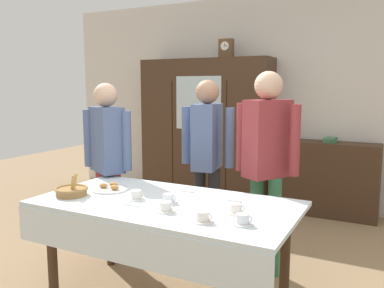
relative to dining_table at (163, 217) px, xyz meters
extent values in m
cube|color=silver|center=(0.00, 2.88, 0.69)|extent=(6.40, 0.10, 2.70)
cylinder|color=#3D2819|center=(-0.76, -0.29, -0.29)|extent=(0.07, 0.07, 0.73)
cylinder|color=#3D2819|center=(-0.76, 0.36, -0.29)|extent=(0.07, 0.07, 0.73)
cylinder|color=#3D2819|center=(0.76, 0.36, -0.29)|extent=(0.07, 0.07, 0.73)
cube|color=silver|center=(0.00, 0.03, 0.09)|extent=(1.80, 0.94, 0.03)
cube|color=silver|center=(0.00, -0.43, -0.05)|extent=(1.80, 0.01, 0.24)
cube|color=#3D2819|center=(-0.90, 2.59, 0.30)|extent=(1.77, 0.45, 1.90)
cube|color=silver|center=(-0.90, 2.36, 0.68)|extent=(0.64, 0.01, 0.68)
cube|color=black|center=(-1.29, 2.36, 0.20)|extent=(0.01, 0.01, 1.52)
cube|color=black|center=(-0.51, 2.36, 0.20)|extent=(0.01, 0.01, 1.52)
cube|color=brown|center=(-0.61, 2.59, 1.37)|extent=(0.18, 0.10, 0.24)
cylinder|color=white|center=(-0.61, 2.54, 1.40)|extent=(0.11, 0.01, 0.11)
cube|color=black|center=(-0.61, 2.53, 1.41)|extent=(0.00, 0.00, 0.04)
cube|color=black|center=(-0.59, 2.53, 1.40)|extent=(0.05, 0.00, 0.00)
cube|color=#3D2819|center=(0.70, 2.64, -0.21)|extent=(1.13, 0.35, 0.89)
cube|color=#3D754C|center=(0.70, 2.64, 0.25)|extent=(0.16, 0.20, 0.03)
cube|color=#3D754C|center=(0.70, 2.64, 0.28)|extent=(0.14, 0.21, 0.02)
cylinder|color=white|center=(0.53, 0.01, 0.11)|extent=(0.13, 0.13, 0.01)
cylinder|color=white|center=(0.53, 0.01, 0.14)|extent=(0.08, 0.08, 0.05)
torus|color=white|center=(0.57, 0.01, 0.14)|extent=(0.04, 0.01, 0.04)
cylinder|color=white|center=(-0.22, -0.01, 0.11)|extent=(0.13, 0.13, 0.01)
cylinder|color=white|center=(-0.22, -0.01, 0.14)|extent=(0.08, 0.08, 0.05)
torus|color=white|center=(-0.18, -0.01, 0.14)|extent=(0.04, 0.01, 0.04)
cylinder|color=#47230F|center=(-0.22, -0.01, 0.16)|extent=(0.06, 0.06, 0.01)
cylinder|color=white|center=(0.12, -0.16, 0.11)|extent=(0.13, 0.13, 0.01)
cylinder|color=white|center=(0.12, -0.16, 0.14)|extent=(0.08, 0.08, 0.05)
torus|color=white|center=(0.15, -0.16, 0.14)|extent=(0.04, 0.01, 0.04)
cylinder|color=#47230F|center=(0.12, -0.16, 0.16)|extent=(0.06, 0.06, 0.01)
cylinder|color=white|center=(0.63, -0.16, 0.11)|extent=(0.13, 0.13, 0.01)
cylinder|color=white|center=(0.63, -0.16, 0.14)|extent=(0.08, 0.08, 0.05)
torus|color=white|center=(0.67, -0.16, 0.14)|extent=(0.04, 0.01, 0.04)
cylinder|color=white|center=(0.03, 0.02, 0.11)|extent=(0.13, 0.13, 0.01)
cylinder|color=white|center=(0.03, 0.02, 0.14)|extent=(0.08, 0.08, 0.05)
torus|color=white|center=(0.07, 0.02, 0.14)|extent=(0.04, 0.01, 0.04)
cylinder|color=white|center=(0.41, -0.23, 0.11)|extent=(0.13, 0.13, 0.01)
cylinder|color=white|center=(0.41, -0.23, 0.14)|extent=(0.08, 0.08, 0.05)
torus|color=white|center=(0.45, -0.23, 0.14)|extent=(0.04, 0.01, 0.04)
cylinder|color=#9E7542|center=(-0.69, -0.15, 0.13)|extent=(0.22, 0.22, 0.05)
torus|color=#9E7542|center=(-0.69, -0.15, 0.15)|extent=(0.24, 0.24, 0.02)
cylinder|color=tan|center=(-0.66, -0.17, 0.20)|extent=(0.04, 0.02, 0.12)
cylinder|color=tan|center=(-0.66, -0.15, 0.20)|extent=(0.02, 0.03, 0.12)
cylinder|color=tan|center=(-0.66, -0.14, 0.20)|extent=(0.02, 0.04, 0.12)
cylinder|color=white|center=(-0.54, 0.10, 0.11)|extent=(0.28, 0.28, 0.01)
ellipsoid|color=#BC7F3D|center=(-0.48, 0.08, 0.13)|extent=(0.07, 0.05, 0.04)
ellipsoid|color=#BC7F3D|center=(-0.55, 0.16, 0.13)|extent=(0.07, 0.05, 0.04)
ellipsoid|color=#BC7F3D|center=(-0.60, 0.10, 0.13)|extent=(0.07, 0.05, 0.04)
cube|color=silver|center=(0.41, 0.25, 0.10)|extent=(0.10, 0.01, 0.00)
ellipsoid|color=silver|center=(0.47, 0.25, 0.11)|extent=(0.03, 0.02, 0.01)
cube|color=silver|center=(0.00, 0.32, 0.10)|extent=(0.10, 0.01, 0.00)
ellipsoid|color=silver|center=(0.06, 0.32, 0.11)|extent=(0.03, 0.02, 0.01)
cube|color=silver|center=(-0.16, -0.16, 0.10)|extent=(0.10, 0.01, 0.00)
ellipsoid|color=silver|center=(-0.10, -0.16, 0.11)|extent=(0.03, 0.02, 0.01)
cylinder|color=#232328|center=(-0.22, 1.01, -0.26)|extent=(0.11, 0.11, 0.79)
cylinder|color=#232328|center=(-0.07, 1.01, -0.26)|extent=(0.11, 0.11, 0.79)
cube|color=slate|center=(-0.14, 1.01, 0.44)|extent=(0.25, 0.38, 0.60)
sphere|color=tan|center=(-0.14, 1.01, 0.84)|extent=(0.21, 0.21, 0.21)
cylinder|color=slate|center=(-0.36, 1.01, 0.44)|extent=(0.08, 0.08, 0.54)
cylinder|color=slate|center=(0.08, 1.01, 0.44)|extent=(0.08, 0.08, 0.54)
cylinder|color=#33704C|center=(0.40, 0.81, -0.24)|extent=(0.11, 0.11, 0.82)
cylinder|color=#33704C|center=(0.55, 0.81, -0.24)|extent=(0.11, 0.11, 0.82)
cube|color=#933338|center=(0.48, 0.81, 0.48)|extent=(0.36, 0.41, 0.62)
sphere|color=#DBB293|center=(0.48, 0.81, 0.90)|extent=(0.22, 0.22, 0.22)
cylinder|color=#933338|center=(0.26, 0.81, 0.48)|extent=(0.08, 0.08, 0.56)
cylinder|color=#933338|center=(0.70, 0.81, 0.48)|extent=(0.08, 0.08, 0.56)
cylinder|color=#933338|center=(-1.00, 0.55, -0.27)|extent=(0.11, 0.11, 0.78)
cylinder|color=#933338|center=(-0.85, 0.55, -0.27)|extent=(0.11, 0.11, 0.78)
cube|color=slate|center=(-0.92, 0.55, 0.42)|extent=(0.41, 0.35, 0.58)
sphere|color=#DBB293|center=(-0.92, 0.55, 0.81)|extent=(0.21, 0.21, 0.21)
cylinder|color=slate|center=(-1.14, 0.55, 0.42)|extent=(0.08, 0.08, 0.53)
cylinder|color=slate|center=(-0.70, 0.55, 0.42)|extent=(0.08, 0.08, 0.53)
camera|label=1|loc=(1.39, -2.27, 0.89)|focal=37.43mm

